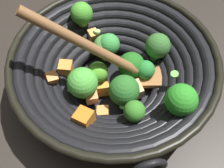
% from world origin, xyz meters
% --- Properties ---
extents(ground_plane, '(4.00, 4.00, 0.00)m').
position_xyz_m(ground_plane, '(0.00, 0.00, 0.00)').
color(ground_plane, '#28231E').
extents(wok, '(0.40, 0.40, 0.22)m').
position_xyz_m(wok, '(0.00, -0.00, 0.07)').
color(wok, black).
rests_on(wok, ground).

